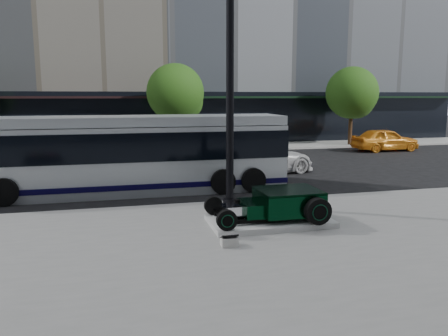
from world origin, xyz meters
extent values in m
plane|color=black|center=(0.00, 0.00, 0.00)|extent=(120.00, 120.00, 0.00)
cube|color=gray|center=(0.00, -10.50, 0.06)|extent=(70.00, 17.00, 0.12)
cube|color=gray|center=(0.00, 14.00, 0.06)|extent=(70.00, 4.00, 0.12)
cube|color=black|center=(-10.00, 16.20, 2.00)|extent=(22.00, 0.50, 4.00)
cube|color=black|center=(13.00, 16.20, 2.00)|extent=(24.00, 0.50, 4.00)
cube|color=black|center=(-10.00, 15.60, 3.60)|extent=(22.00, 1.60, 0.15)
cube|color=black|center=(13.00, 15.60, 3.60)|extent=(24.00, 1.60, 0.15)
cylinder|color=black|center=(1.00, 13.00, 1.42)|extent=(0.28, 0.28, 2.60)
sphere|color=#12350E|center=(1.00, 13.00, 3.92)|extent=(3.80, 3.80, 3.80)
sphere|color=#12350E|center=(1.60, 13.30, 3.32)|extent=(2.60, 2.60, 2.60)
cylinder|color=black|center=(14.00, 13.00, 1.42)|extent=(0.28, 0.28, 2.60)
sphere|color=#12350E|center=(14.00, 13.00, 3.92)|extent=(3.80, 3.80, 3.80)
sphere|color=#12350E|center=(14.60, 13.30, 3.32)|extent=(2.60, 2.60, 2.60)
cube|color=silver|center=(1.16, -4.97, 0.20)|extent=(3.40, 1.80, 0.15)
cube|color=black|center=(1.16, -5.42, 0.37)|extent=(3.00, 0.08, 0.10)
cube|color=black|center=(1.16, -4.52, 0.37)|extent=(3.00, 0.08, 0.10)
cube|color=black|center=(1.71, -4.97, 0.72)|extent=(1.70, 1.45, 0.62)
cube|color=black|center=(1.71, -4.97, 1.05)|extent=(1.70, 1.45, 0.06)
cube|color=black|center=(0.61, -4.97, 0.60)|extent=(0.55, 1.05, 0.38)
cube|color=silver|center=(0.06, -4.97, 0.55)|extent=(0.55, 0.55, 0.34)
cylinder|color=black|center=(0.21, -4.97, 0.82)|extent=(0.18, 0.18, 0.10)
cylinder|color=black|center=(-0.29, -4.97, 0.43)|extent=(0.06, 1.55, 0.06)
cylinder|color=black|center=(2.21, -5.82, 0.63)|extent=(0.72, 0.24, 0.72)
cylinder|color=black|center=(2.21, -5.94, 0.63)|extent=(0.37, 0.02, 0.37)
torus|color=#0A3C24|center=(2.21, -5.95, 0.63)|extent=(0.44, 0.02, 0.44)
cylinder|color=black|center=(2.21, -4.12, 0.63)|extent=(0.72, 0.24, 0.72)
cylinder|color=black|center=(2.21, -3.99, 0.63)|extent=(0.37, 0.02, 0.37)
torus|color=#0A3C24|center=(2.21, -3.98, 0.63)|extent=(0.44, 0.02, 0.44)
cylinder|color=black|center=(-0.29, -5.75, 0.54)|extent=(0.54, 0.16, 0.54)
cylinder|color=black|center=(-0.29, -5.83, 0.54)|extent=(0.28, 0.02, 0.28)
torus|color=#0A3C24|center=(-0.29, -5.84, 0.54)|extent=(0.34, 0.02, 0.34)
cylinder|color=black|center=(-0.29, -4.19, 0.54)|extent=(0.54, 0.16, 0.54)
cylinder|color=black|center=(-0.29, -4.10, 0.54)|extent=(0.28, 0.02, 0.28)
torus|color=#0A3C24|center=(-0.29, -4.09, 0.54)|extent=(0.34, 0.02, 0.34)
cube|color=silver|center=(-0.42, -6.49, 0.23)|extent=(0.41, 0.31, 0.22)
cube|color=black|center=(-0.42, -6.49, 0.35)|extent=(0.41, 0.29, 0.15)
cylinder|color=black|center=(0.62, -2.59, 4.21)|extent=(0.25, 0.25, 8.18)
cylinder|color=black|center=(0.62, -2.59, 0.22)|extent=(0.45, 0.45, 0.20)
cube|color=silver|center=(-2.49, 0.82, 1.27)|extent=(12.00, 2.55, 2.55)
cube|color=#0A0636|center=(-2.49, 0.82, 0.42)|extent=(12.05, 2.60, 0.20)
cube|color=black|center=(-2.49, 0.82, 1.85)|extent=(12.05, 2.60, 1.05)
cube|color=silver|center=(-2.49, 0.82, 2.75)|extent=(12.00, 2.40, 0.35)
cube|color=black|center=(3.54, 0.82, 1.55)|extent=(0.06, 2.30, 1.70)
cylinder|color=black|center=(-6.69, -0.48, 0.48)|extent=(0.96, 0.28, 0.96)
cylinder|color=black|center=(-6.69, 2.12, 0.48)|extent=(0.96, 0.28, 0.96)
cylinder|color=black|center=(0.91, -0.48, 0.48)|extent=(0.96, 0.28, 0.96)
cylinder|color=black|center=(0.91, 2.12, 0.48)|extent=(0.96, 0.28, 0.96)
cylinder|color=black|center=(2.11, -0.48, 0.48)|extent=(0.96, 0.28, 0.96)
cylinder|color=black|center=(2.11, 2.12, 0.48)|extent=(0.96, 0.28, 0.96)
imported|color=silver|center=(3.78, 3.50, 0.77)|extent=(5.59, 3.11, 1.53)
imported|color=orange|center=(14.76, 9.73, 0.77)|extent=(4.53, 1.88, 1.53)
camera|label=1|loc=(-2.97, -16.19, 3.67)|focal=35.00mm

